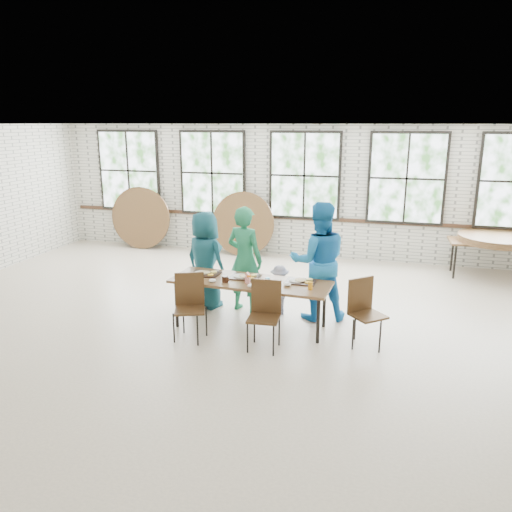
{
  "coord_description": "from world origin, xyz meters",
  "views": [
    {
      "loc": [
        2.0,
        -6.71,
        3.04
      ],
      "look_at": [
        0.0,
        0.4,
        1.05
      ],
      "focal_mm": 35.0,
      "sensor_mm": 36.0,
      "label": 1
    }
  ],
  "objects": [
    {
      "name": "chair_near_left",
      "position": [
        -0.75,
        -0.47,
        0.56
      ],
      "size": [
        0.54,
        0.53,
        0.95
      ],
      "rotation": [
        0.0,
        0.0,
        0.37
      ],
      "color": "#432B16",
      "rests_on": "ground"
    },
    {
      "name": "adult_blue",
      "position": [
        0.91,
        0.76,
        0.94
      ],
      "size": [
        1.07,
        0.94,
        1.87
      ],
      "primitive_type": "imported",
      "rotation": [
        0.0,
        0.0,
        3.43
      ],
      "color": "#1B77BF",
      "rests_on": "ground"
    },
    {
      "name": "tabletop_clutter",
      "position": [
        0.07,
        0.09,
        0.77
      ],
      "size": [
        1.96,
        0.65,
        0.11
      ],
      "color": "black",
      "rests_on": "dining_table"
    },
    {
      "name": "storage_table",
      "position": [
        4.01,
        3.84,
        0.69
      ],
      "size": [
        1.83,
        0.83,
        0.74
      ],
      "rotation": [
        0.0,
        0.0,
        0.05
      ],
      "color": "brown",
      "rests_on": "ground"
    },
    {
      "name": "adult_green",
      "position": [
        -0.29,
        0.76,
        0.88
      ],
      "size": [
        0.73,
        0.58,
        1.75
      ],
      "primitive_type": "imported",
      "rotation": [
        0.0,
        0.0,
        2.86
      ],
      "color": "#217E52",
      "rests_on": "ground"
    },
    {
      "name": "chair_spare",
      "position": [
        1.68,
        -0.03,
        0.56
      ],
      "size": [
        0.58,
        0.58,
        0.95
      ],
      "rotation": [
        0.0,
        0.0,
        0.74
      ],
      "color": "#432B16",
      "rests_on": "ground"
    },
    {
      "name": "room",
      "position": [
        0.0,
        4.44,
        1.83
      ],
      "size": [
        12.0,
        12.0,
        12.0
      ],
      "color": "beige",
      "rests_on": "ground"
    },
    {
      "name": "toddler",
      "position": [
        0.29,
        0.76,
        0.41
      ],
      "size": [
        0.61,
        0.5,
        0.82
      ],
      "primitive_type": "imported",
      "rotation": [
        0.0,
        0.0,
        3.58
      ],
      "color": "#181136",
      "rests_on": "ground"
    },
    {
      "name": "round_tops_leaning",
      "position": [
        -3.16,
        4.21,
        0.74
      ],
      "size": [
        4.23,
        0.35,
        1.5
      ],
      "color": "brown",
      "rests_on": "ground"
    },
    {
      "name": "round_tops_stacked",
      "position": [
        4.01,
        3.84,
        0.8
      ],
      "size": [
        1.5,
        1.5,
        0.13
      ],
      "color": "brown",
      "rests_on": "storage_table"
    },
    {
      "name": "adult_teal",
      "position": [
        -0.98,
        0.76,
        0.82
      ],
      "size": [
        0.94,
        0.78,
        1.63
      ],
      "primitive_type": "imported",
      "rotation": [
        0.0,
        0.0,
        2.76
      ],
      "color": "navy",
      "rests_on": "ground"
    },
    {
      "name": "dining_table",
      "position": [
        -0.01,
        0.11,
        0.69
      ],
      "size": [
        2.44,
        0.94,
        0.74
      ],
      "rotation": [
        0.0,
        0.0,
        -0.06
      ],
      "color": "brown",
      "rests_on": "ground"
    },
    {
      "name": "chair_near_right",
      "position": [
        0.38,
        -0.49,
        0.56
      ],
      "size": [
        0.45,
        0.43,
        0.95
      ],
      "rotation": [
        0.0,
        0.0,
        0.07
      ],
      "color": "#432B16",
      "rests_on": "ground"
    }
  ]
}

